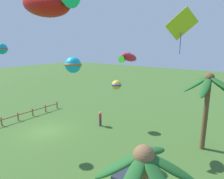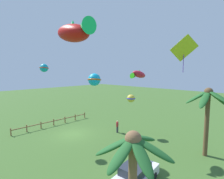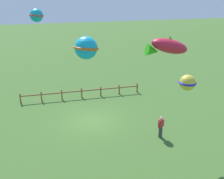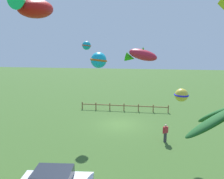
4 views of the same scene
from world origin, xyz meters
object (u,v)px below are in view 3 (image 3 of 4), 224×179
Objects in this scene: kite_fish_2 at (167,46)px; spectator_0 at (161,127)px; kite_ball_0 at (36,15)px; kite_ball_4 at (187,83)px; kite_ball_1 at (86,48)px.

spectator_0 is at bearing -115.16° from kite_fish_2.
kite_ball_0 is 0.83× the size of kite_ball_4.
spectator_0 is 0.89× the size of kite_ball_1.
kite_fish_2 is 1.37× the size of kite_ball_4.
kite_ball_4 is (-3.01, -3.16, -3.01)m from kite_fish_2.
spectator_0 is 8.38m from kite_ball_1.
kite_ball_0 is at bearing -30.11° from kite_ball_4.
kite_fish_2 reaches higher than kite_ball_1.
kite_ball_1 is at bearing 113.80° from kite_ball_0.
spectator_0 is 4.05m from kite_ball_4.
kite_ball_1 is at bearing -41.33° from kite_fish_2.
kite_ball_1 is 1.22× the size of kite_ball_4.
kite_ball_4 reaches higher than spectator_0.
kite_ball_0 is 0.60× the size of kite_fish_2.
kite_ball_0 is 10.47m from kite_ball_4.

